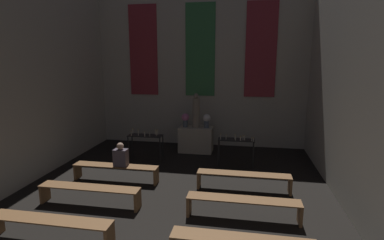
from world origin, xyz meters
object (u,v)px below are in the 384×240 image
at_px(pew_back_right, 243,178).
at_px(person_seated, 121,156).
at_px(pew_second_left, 50,225).
at_px(pew_third_right, 243,204).
at_px(candle_rack_left, 145,139).
at_px(pew_third_left, 90,191).
at_px(pew_back_left, 116,169).
at_px(flower_vase_left, 185,119).
at_px(statue, 196,112).
at_px(flower_vase_right, 207,120).
at_px(altar, 196,139).
at_px(candle_rack_right, 236,144).

distance_m(pew_back_right, person_seated, 3.26).
distance_m(pew_second_left, pew_third_right, 3.68).
bearing_deg(candle_rack_left, pew_third_left, -94.44).
bearing_deg(pew_back_left, flower_vase_left, 66.36).
bearing_deg(pew_third_right, candle_rack_left, 134.77).
xyz_separation_m(statue, person_seated, (-1.54, -3.01, -0.73)).
distance_m(flower_vase_right, pew_back_right, 3.39).
bearing_deg(flower_vase_left, altar, -0.00).
height_order(pew_third_left, person_seated, person_seated).
xyz_separation_m(altar, person_seated, (-1.54, -3.01, 0.27)).
bearing_deg(pew_third_right, pew_back_left, 157.63).
xyz_separation_m(pew_third_left, person_seated, (0.16, 1.40, 0.38)).
distance_m(flower_vase_left, pew_second_left, 6.02).
xyz_separation_m(pew_third_left, pew_back_right, (3.40, 1.40, 0.00)).
xyz_separation_m(statue, pew_back_right, (1.70, -3.01, -1.11)).
bearing_deg(pew_back_right, flower_vase_left, 124.68).
relative_size(candle_rack_left, pew_back_right, 0.48).
bearing_deg(candle_rack_left, altar, 40.24).
xyz_separation_m(statue, pew_third_right, (1.70, -4.41, -1.11)).
xyz_separation_m(flower_vase_right, pew_back_left, (-2.08, -3.01, -0.84)).
distance_m(statue, pew_third_right, 4.86).
xyz_separation_m(flower_vase_right, pew_third_left, (-2.08, -4.41, -0.84)).
distance_m(pew_second_left, pew_back_left, 2.80).
relative_size(altar, pew_third_left, 0.51).
relative_size(statue, pew_third_left, 0.52).
bearing_deg(pew_third_right, person_seated, 156.63).
xyz_separation_m(flower_vase_left, person_seated, (-1.16, -3.01, -0.46)).
bearing_deg(candle_rack_left, person_seated, -92.72).
distance_m(flower_vase_left, pew_third_left, 4.68).
bearing_deg(candle_rack_right, pew_third_left, -134.81).
height_order(flower_vase_left, candle_rack_right, flower_vase_left).
height_order(candle_rack_left, candle_rack_right, candle_rack_right).
height_order(candle_rack_left, pew_second_left, candle_rack_left).
bearing_deg(pew_third_right, candle_rack_right, 94.45).
relative_size(candle_rack_right, pew_second_left, 0.48).
xyz_separation_m(pew_second_left, pew_third_right, (3.40, 1.40, 0.00)).
height_order(pew_second_left, pew_back_right, same).
height_order(candle_rack_right, person_seated, person_seated).
height_order(pew_third_right, person_seated, person_seated).
distance_m(pew_second_left, pew_third_left, 1.40).
bearing_deg(candle_rack_right, candle_rack_left, 179.90).
relative_size(altar, pew_back_right, 0.51).
xyz_separation_m(pew_third_left, pew_third_right, (3.40, 0.00, 0.00)).
relative_size(flower_vase_left, person_seated, 0.75).
bearing_deg(flower_vase_left, pew_second_left, -102.78).
relative_size(statue, flower_vase_right, 2.50).
height_order(candle_rack_right, pew_second_left, candle_rack_right).
relative_size(flower_vase_right, pew_third_right, 0.21).
distance_m(candle_rack_right, person_seated, 3.48).
distance_m(statue, candle_rack_left, 2.04).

